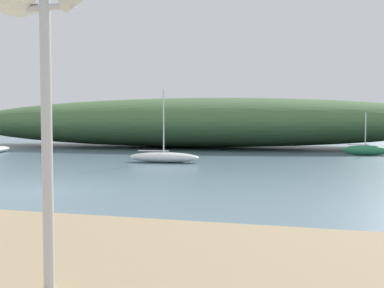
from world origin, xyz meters
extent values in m
plane|color=slate|center=(0.00, 0.00, 0.00)|extent=(120.00, 120.00, 0.00)
ellipsoid|color=#476B3D|center=(-2.45, 27.21, 2.39)|extent=(50.71, 15.52, 4.78)
cylinder|color=silver|center=(5.00, -6.99, 1.88)|extent=(0.12, 0.12, 3.36)
cylinder|color=silver|center=(5.00, -6.99, 3.36)|extent=(0.75, 0.07, 0.07)
ellipsoid|color=white|center=(0.78, 10.28, 0.29)|extent=(4.10, 1.42, 0.57)
cylinder|color=silver|center=(0.78, 10.28, 2.26)|extent=(0.08, 0.08, 3.72)
cylinder|color=silver|center=(0.17, 10.27, 0.65)|extent=(1.83, 0.10, 0.06)
ellipsoid|color=#287A4C|center=(12.83, 18.75, 0.35)|extent=(3.09, 1.15, 0.71)
cylinder|color=silver|center=(12.83, 18.75, 1.74)|extent=(0.08, 0.08, 2.49)
cylinder|color=silver|center=(12.38, 18.78, 0.75)|extent=(1.36, 0.16, 0.06)
camera|label=1|loc=(7.64, -10.90, 2.05)|focal=36.95mm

